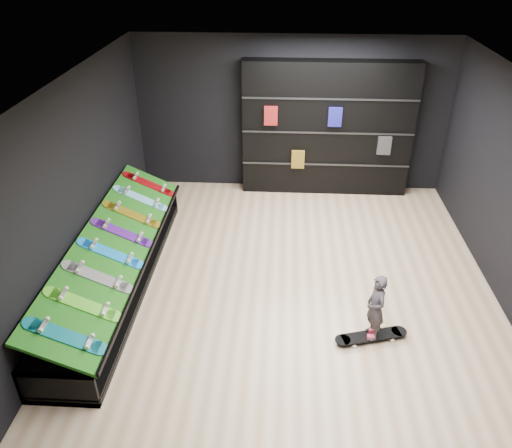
# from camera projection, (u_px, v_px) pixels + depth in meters

# --- Properties ---
(floor) EXTENTS (6.00, 7.00, 0.01)m
(floor) POSITION_uv_depth(u_px,v_px,m) (289.00, 290.00, 7.39)
(floor) COLOR #D0B18C
(floor) RESTS_ON ground
(ceiling) EXTENTS (6.00, 7.00, 0.01)m
(ceiling) POSITION_uv_depth(u_px,v_px,m) (297.00, 88.00, 5.85)
(ceiling) COLOR white
(ceiling) RESTS_ON ground
(wall_back) EXTENTS (6.00, 0.02, 3.00)m
(wall_back) POSITION_uv_depth(u_px,v_px,m) (292.00, 115.00, 9.62)
(wall_back) COLOR black
(wall_back) RESTS_ON ground
(wall_front) EXTENTS (6.00, 0.02, 3.00)m
(wall_front) POSITION_uv_depth(u_px,v_px,m) (295.00, 427.00, 3.62)
(wall_front) COLOR black
(wall_front) RESTS_ON ground
(wall_left) EXTENTS (0.02, 7.00, 3.00)m
(wall_left) POSITION_uv_depth(u_px,v_px,m) (72.00, 195.00, 6.77)
(wall_left) COLOR black
(wall_left) RESTS_ON ground
(display_rack) EXTENTS (0.90, 4.50, 0.50)m
(display_rack) POSITION_uv_depth(u_px,v_px,m) (117.00, 270.00, 7.39)
(display_rack) COLOR black
(display_rack) RESTS_ON ground
(turf_ramp) EXTENTS (0.92, 4.50, 0.46)m
(turf_ramp) POSITION_uv_depth(u_px,v_px,m) (116.00, 244.00, 7.15)
(turf_ramp) COLOR #13530D
(turf_ramp) RESTS_ON display_rack
(back_shelving) EXTENTS (3.23, 0.38, 2.58)m
(back_shelving) POSITION_uv_depth(u_px,v_px,m) (327.00, 129.00, 9.54)
(back_shelving) COLOR black
(back_shelving) RESTS_ON ground
(floor_skateboard) EXTENTS (1.00, 0.47, 0.09)m
(floor_skateboard) POSITION_uv_depth(u_px,v_px,m) (371.00, 338.00, 6.47)
(floor_skateboard) COLOR black
(floor_skateboard) RESTS_ON ground
(child) EXTENTS (0.20, 0.24, 0.55)m
(child) POSITION_uv_depth(u_px,v_px,m) (374.00, 319.00, 6.30)
(child) COLOR black
(child) RESTS_ON floor_skateboard
(display_board_0) EXTENTS (0.93, 0.22, 0.50)m
(display_board_0) POSITION_uv_depth(u_px,v_px,m) (66.00, 336.00, 5.51)
(display_board_0) COLOR #0C8C99
(display_board_0) RESTS_ON turf_ramp
(display_board_1) EXTENTS (0.93, 0.22, 0.50)m
(display_board_1) POSITION_uv_depth(u_px,v_px,m) (83.00, 304.00, 5.97)
(display_board_1) COLOR green
(display_board_1) RESTS_ON turf_ramp
(display_board_2) EXTENTS (0.93, 0.22, 0.50)m
(display_board_2) POSITION_uv_depth(u_px,v_px,m) (98.00, 277.00, 6.44)
(display_board_2) COLOR black
(display_board_2) RESTS_ON turf_ramp
(display_board_3) EXTENTS (0.93, 0.22, 0.50)m
(display_board_3) POSITION_uv_depth(u_px,v_px,m) (111.00, 253.00, 6.90)
(display_board_3) COLOR blue
(display_board_3) RESTS_ON turf_ramp
(display_board_4) EXTENTS (0.93, 0.22, 0.50)m
(display_board_4) POSITION_uv_depth(u_px,v_px,m) (122.00, 233.00, 7.37)
(display_board_4) COLOR purple
(display_board_4) RESTS_ON turf_ramp
(display_board_5) EXTENTS (0.93, 0.22, 0.50)m
(display_board_5) POSITION_uv_depth(u_px,v_px,m) (132.00, 215.00, 7.83)
(display_board_5) COLOR yellow
(display_board_5) RESTS_ON turf_ramp
(display_board_6) EXTENTS (0.93, 0.22, 0.50)m
(display_board_6) POSITION_uv_depth(u_px,v_px,m) (141.00, 198.00, 8.30)
(display_board_6) COLOR #0CB2E5
(display_board_6) RESTS_ON turf_ramp
(display_board_7) EXTENTS (0.93, 0.22, 0.50)m
(display_board_7) POSITION_uv_depth(u_px,v_px,m) (149.00, 184.00, 8.76)
(display_board_7) COLOR red
(display_board_7) RESTS_ON turf_ramp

